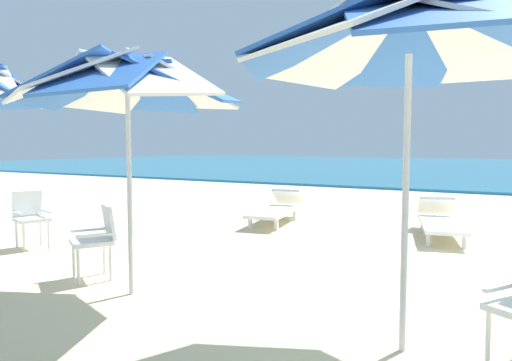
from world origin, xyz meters
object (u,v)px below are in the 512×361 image
(plastic_chair_1, at_px, (97,236))
(sun_lounger_3, at_px, (277,209))
(sun_lounger_2, at_px, (441,221))
(beach_umbrella_0, at_px, (409,37))
(plastic_chair_2, at_px, (30,215))
(beach_umbrella_1, at_px, (127,83))

(plastic_chair_1, distance_m, sun_lounger_3, 4.57)
(sun_lounger_3, bearing_deg, sun_lounger_2, 0.88)
(beach_umbrella_0, distance_m, plastic_chair_2, 6.12)
(sun_lounger_3, bearing_deg, plastic_chair_2, -119.64)
(beach_umbrella_0, bearing_deg, plastic_chair_2, 170.78)
(plastic_chair_2, bearing_deg, sun_lounger_3, 60.36)
(beach_umbrella_0, relative_size, plastic_chair_1, 3.12)
(beach_umbrella_0, height_order, sun_lounger_3, beach_umbrella_0)
(beach_umbrella_0, distance_m, sun_lounger_3, 6.34)
(sun_lounger_3, bearing_deg, plastic_chair_1, -90.17)
(beach_umbrella_1, bearing_deg, beach_umbrella_0, -0.03)
(plastic_chair_2, bearing_deg, beach_umbrella_1, -17.45)
(sun_lounger_2, xyz_separation_m, sun_lounger_3, (-3.09, -0.05, 0.00))
(beach_umbrella_0, bearing_deg, plastic_chair_1, 175.94)
(plastic_chair_1, relative_size, plastic_chair_2, 1.00)
(beach_umbrella_1, bearing_deg, plastic_chair_2, 162.55)
(plastic_chair_2, distance_m, sun_lounger_2, 6.60)
(beach_umbrella_1, distance_m, sun_lounger_2, 5.73)
(beach_umbrella_1, distance_m, sun_lounger_3, 5.24)
(plastic_chair_1, distance_m, sun_lounger_2, 5.57)
(plastic_chair_1, xyz_separation_m, sun_lounger_3, (0.01, 4.57, -0.22))
(beach_umbrella_1, distance_m, plastic_chair_1, 1.89)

